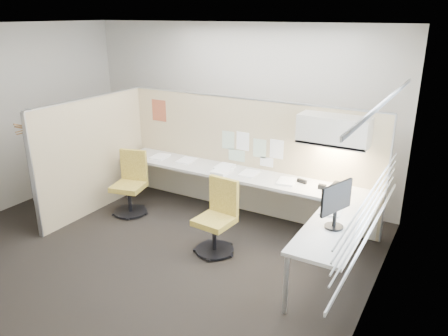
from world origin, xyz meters
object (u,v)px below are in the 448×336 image
Objects in this scene: monitor at (336,203)px; desk at (255,188)px; chair_left at (131,185)px; phone at (339,188)px; chair_right at (218,219)px.

desk is at bearing 77.84° from monitor.
chair_left is (-1.87, -0.48, -0.16)m from desk.
chair_left is at bearing -164.18° from phone.
monitor is 2.35× the size of phone.
monitor is (1.50, -0.06, 0.59)m from chair_right.
phone is (1.26, 0.98, 0.34)m from chair_right.
chair_right is at bearing -99.03° from desk.
monitor is (3.24, -0.39, 0.58)m from chair_left.
chair_left is 3.32m from monitor.
monitor reaches higher than phone.
monitor is at bearing 3.01° from chair_right.
chair_left reaches higher than chair_right.
chair_right is (-0.13, -0.81, -0.16)m from desk.
chair_left reaches higher than phone.
chair_left is at bearing 174.15° from chair_right.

